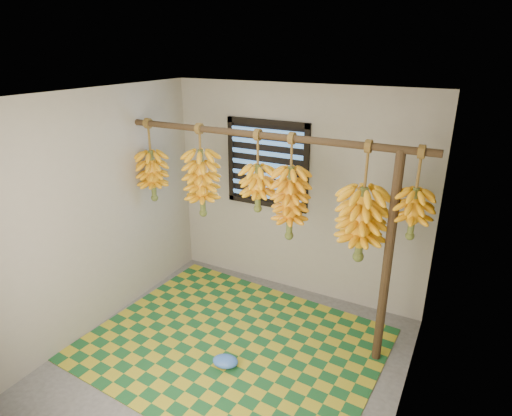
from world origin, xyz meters
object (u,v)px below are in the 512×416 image
Objects in this scene: banana_bunch_e at (361,224)px; banana_bunch_f at (413,213)px; banana_bunch_d at (290,203)px; plastic_bag at (225,361)px; woven_mat at (233,344)px; banana_bunch_a at (153,175)px; banana_bunch_c at (258,188)px; banana_bunch_b at (202,183)px; support_post at (387,264)px.

banana_bunch_f is (0.41, 0.00, 0.17)m from banana_bunch_e.
banana_bunch_d is 1.30× the size of banana_bunch_f.
banana_bunch_d reaches higher than plastic_bag.
woven_mat is at bearing -161.95° from banana_bunch_f.
woven_mat is 3.05× the size of banana_bunch_a.
banana_bunch_c is at bearing 180.00° from banana_bunch_d.
woven_mat is at bearing -20.46° from banana_bunch_a.
banana_bunch_e is at bearing 0.00° from banana_bunch_b.
banana_bunch_b is (-0.61, 0.47, 1.44)m from woven_mat.
support_post is 8.33× the size of plastic_bag.
banana_bunch_a is 0.84× the size of banana_bunch_e.
plastic_bag is (0.10, -0.30, 0.05)m from woven_mat.
support_post is at bearing 0.00° from banana_bunch_e.
support_post reaches higher than woven_mat.
woven_mat is 2.13m from banana_bunch_f.
plastic_bag is at bearing -140.76° from banana_bunch_e.
support_post is 1.01m from banana_bunch_d.
banana_bunch_f is at bearing 18.05° from woven_mat.
support_post reaches higher than plastic_bag.
banana_bunch_a is 2.70m from banana_bunch_f.
banana_bunch_c is 0.35m from banana_bunch_d.
banana_bunch_b is at bearing 142.50° from woven_mat.
banana_bunch_d is at bearing 180.00° from banana_bunch_f.
banana_bunch_b is 0.64m from banana_bunch_c.
banana_bunch_d is (0.27, 0.76, 1.34)m from plastic_bag.
banana_bunch_d is (0.37, 0.47, 1.39)m from woven_mat.
plastic_bag is at bearing -150.32° from banana_bunch_f.
banana_bunch_d is at bearing 0.00° from banana_bunch_b.
banana_bunch_a reaches higher than plastic_bag.
banana_bunch_d is 1.08m from banana_bunch_f.
plastic_bag is 1.56m from banana_bunch_d.
banana_bunch_e is 1.37× the size of banana_bunch_f.
banana_bunch_c is (0.64, 0.00, 0.05)m from banana_bunch_b.
support_post is at bearing 32.69° from plastic_bag.
banana_bunch_f is at bearing 0.00° from banana_bunch_d.
banana_bunch_c is at bearing 95.14° from plastic_bag.
support_post is at bearing 0.00° from banana_bunch_a.
woven_mat is 1.74m from banana_bunch_e.
banana_bunch_e is (0.94, 0.76, 1.26)m from plastic_bag.
banana_bunch_d reaches higher than woven_mat.
banana_bunch_e reaches higher than plastic_bag.
banana_bunch_c is at bearing 180.00° from support_post.
banana_bunch_d is at bearing 180.00° from support_post.
banana_bunch_a and banana_bunch_c have the same top height.
banana_bunch_f is (0.15, 0.00, 0.50)m from support_post.
banana_bunch_e is (1.04, 0.47, 1.32)m from woven_mat.
plastic_bag is 0.24× the size of banana_bunch_d.
banana_bunch_b is at bearing 180.00° from banana_bunch_d.
banana_bunch_f reaches higher than woven_mat.
banana_bunch_b reaches higher than support_post.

